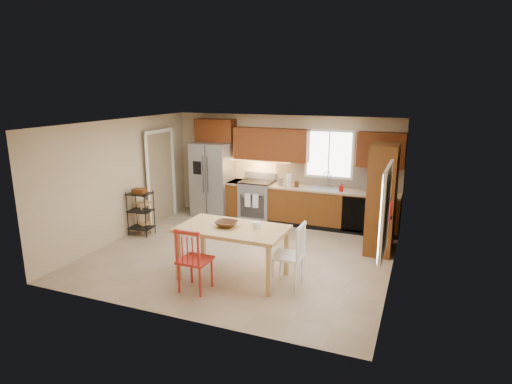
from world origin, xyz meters
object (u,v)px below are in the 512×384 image
at_px(table_jar, 257,226).
at_px(utility_cart, 141,213).
at_px(pantry, 382,198).
at_px(table_bowl, 226,227).
at_px(chair_white, 288,255).
at_px(refrigerator, 213,179).
at_px(range_stove, 257,201).
at_px(soap_bottle, 341,187).
at_px(dining_table, 233,253).
at_px(chair_red, 195,259).
at_px(fire_extinguisher, 388,211).
at_px(bar_stool, 145,217).

height_order(table_jar, utility_cart, table_jar).
height_order(pantry, table_bowl, pantry).
bearing_deg(table_bowl, chair_white, 2.70).
xyz_separation_m(pantry, table_jar, (-1.77, -2.08, -0.14)).
bearing_deg(refrigerator, chair_white, -46.46).
xyz_separation_m(range_stove, utility_cart, (-1.92, -1.97, 0.03)).
relative_size(chair_white, table_jar, 6.04).
relative_size(soap_bottle, table_jar, 1.10).
distance_m(dining_table, table_jar, 0.63).
bearing_deg(chair_white, dining_table, 93.98).
bearing_deg(table_jar, table_bowl, -167.47).
bearing_deg(chair_red, chair_white, 29.27).
xyz_separation_m(range_stove, chair_red, (0.47, -3.83, 0.06)).
distance_m(fire_extinguisher, bar_stool, 5.19).
distance_m(refrigerator, table_jar, 3.82).
height_order(refrigerator, table_jar, refrigerator).
relative_size(chair_red, table_jar, 6.04).
xyz_separation_m(table_bowl, table_jar, (0.50, 0.11, 0.03)).
height_order(soap_bottle, bar_stool, soap_bottle).
height_order(range_stove, chair_white, chair_white).
bearing_deg(table_jar, utility_cart, 160.60).
bearing_deg(utility_cart, range_stove, 42.69).
height_order(refrigerator, fire_extinguisher, refrigerator).
height_order(dining_table, chair_red, chair_red).
xyz_separation_m(pantry, chair_white, (-1.21, -2.14, -0.53)).
height_order(dining_table, table_jar, table_jar).
bearing_deg(chair_white, soap_bottle, -3.97).
distance_m(range_stove, fire_extinguisher, 3.83).
bearing_deg(table_bowl, utility_cart, 155.23).
xyz_separation_m(fire_extinguisher, utility_cart, (-5.10, 0.07, -0.61)).
distance_m(table_jar, utility_cart, 3.34).
xyz_separation_m(dining_table, table_jar, (0.39, 0.11, 0.48)).
height_order(fire_extinguisher, table_jar, fire_extinguisher).
bearing_deg(refrigerator, fire_extinguisher, -24.52).
relative_size(refrigerator, dining_table, 1.02).
distance_m(range_stove, chair_white, 3.59).
bearing_deg(chair_red, bar_stool, 141.09).
xyz_separation_m(range_stove, pantry, (2.98, -0.99, 0.59)).
height_order(dining_table, chair_white, chair_white).
relative_size(chair_red, bar_stool, 1.52).
bearing_deg(soap_bottle, bar_stool, -156.57).
relative_size(chair_white, bar_stool, 1.52).
distance_m(soap_bottle, table_bowl, 3.37).
distance_m(table_bowl, bar_stool, 3.04).
bearing_deg(table_jar, refrigerator, 128.06).
height_order(range_stove, table_jar, table_jar).
distance_m(range_stove, bar_stool, 2.66).
height_order(range_stove, utility_cart, utility_cart).
xyz_separation_m(refrigerator, pantry, (4.13, -0.93, 0.14)).
relative_size(refrigerator, table_bowl, 5.06).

